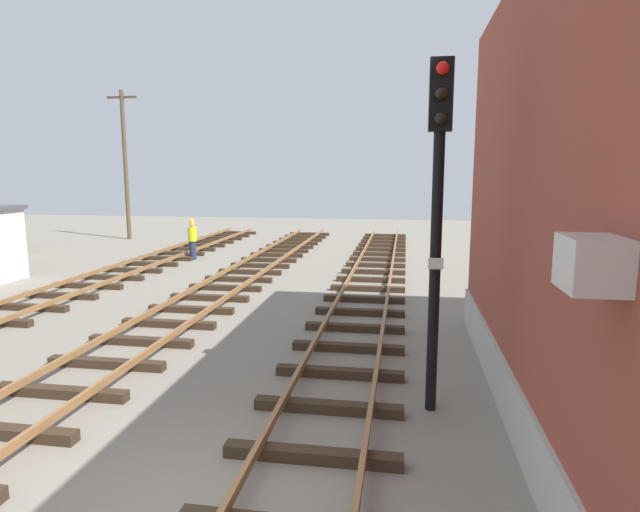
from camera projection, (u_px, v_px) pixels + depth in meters
The scene contains 3 objects.
signal_mast at pixel (438, 198), 8.38m from camera, with size 0.36×0.40×5.68m.
utility_pole_far at pixel (125, 163), 31.05m from camera, with size 1.80×0.24×8.64m.
track_worker_foreground at pixel (192, 239), 24.16m from camera, with size 0.40×0.40×1.87m.
Camera 1 is at (2.38, -5.15, 3.96)m, focal length 29.73 mm.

